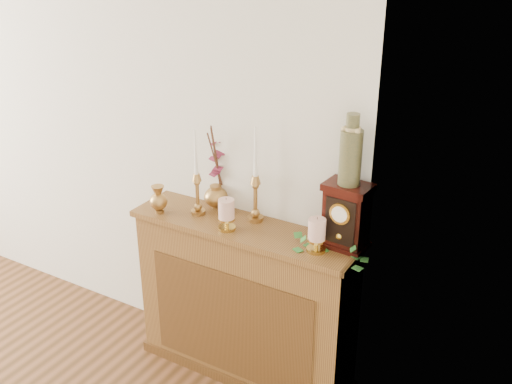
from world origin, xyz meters
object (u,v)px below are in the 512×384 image
Objects in this scene: bud_vase at (158,200)px; ginger_jar at (218,168)px; mantel_clock at (346,216)px; ceramic_vase at (351,153)px; candlestick_left at (197,187)px; candlestick_center at (255,191)px.

bud_vase is 0.36m from ginger_jar.
mantel_clock is at bearing -6.45° from ginger_jar.
bud_vase is at bearing -170.96° from ceramic_vase.
ginger_jar is 1.44× the size of ceramic_vase.
candlestick_left is 0.97× the size of ginger_jar.
ginger_jar is (0.22, 0.24, 0.14)m from bud_vase.
ginger_jar is at bearing 173.77° from ceramic_vase.
candlestick_center reaches higher than mantel_clock.
bud_vase is at bearing -159.80° from candlestick_center.
mantel_clock is (0.78, -0.09, -0.06)m from ginger_jar.
mantel_clock is at bearing -94.46° from ceramic_vase.
mantel_clock is (0.81, 0.06, 0.01)m from candlestick_left.
candlestick_center is at bearing 20.20° from bud_vase.
candlestick_left reaches higher than mantel_clock.
ginger_jar is (-0.27, 0.06, 0.05)m from candlestick_center.
mantel_clock is at bearing 4.30° from candlestick_left.
ceramic_vase is (0.81, 0.06, 0.32)m from candlestick_left.
candlestick_left is 0.92× the size of candlestick_center.
candlestick_center is 0.59m from ceramic_vase.
ginger_jar is (0.03, 0.15, 0.06)m from candlestick_left.
candlestick_left is at bearing -171.25° from mantel_clock.
candlestick_center is 1.57× the size of mantel_clock.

